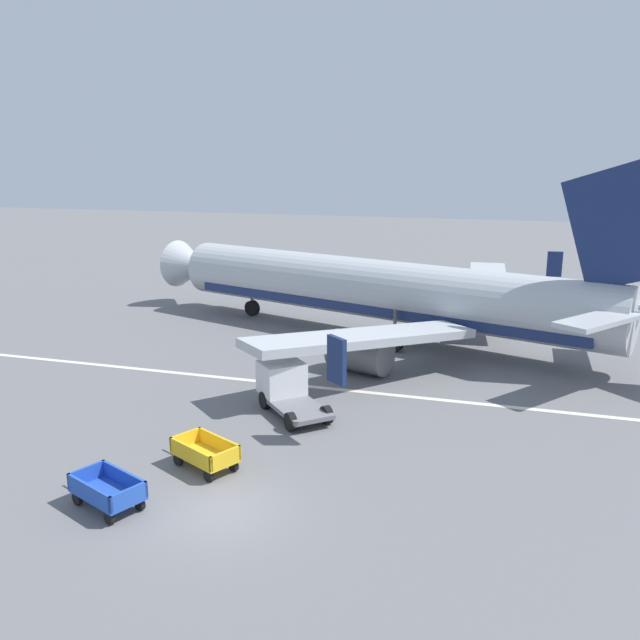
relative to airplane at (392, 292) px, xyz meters
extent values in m
plane|color=slate|center=(-1.28, -22.39, -3.05)|extent=(220.00, 220.00, 0.00)
cube|color=silver|center=(-1.28, -9.97, -3.05)|extent=(120.00, 0.36, 0.01)
cylinder|color=#B2B7BC|center=(-0.98, 0.32, 0.10)|extent=(29.66, 12.86, 3.70)
cube|color=navy|center=(-0.98, 0.32, -0.92)|extent=(26.75, 11.75, 0.56)
cone|color=#B2B7BC|center=(-16.66, 5.46, 0.10)|extent=(4.17, 4.44, 3.63)
cube|color=#B2B7BC|center=(0.34, -8.90, -0.57)|extent=(10.37, 11.61, 1.35)
cube|color=navy|center=(0.81, -15.89, 0.38)|extent=(0.97, 0.86, 1.90)
cylinder|color=slate|center=(-0.34, -7.03, -1.92)|extent=(3.69, 2.99, 2.10)
cube|color=#B2B7BC|center=(5.54, 6.97, -0.57)|extent=(3.47, 13.14, 1.35)
cube|color=navy|center=(10.06, 12.33, 0.38)|extent=(1.11, 0.27, 1.90)
cylinder|color=slate|center=(3.89, 5.87, -1.92)|extent=(3.69, 2.99, 2.10)
cube|color=navy|center=(12.13, -3.98, 4.85)|extent=(5.79, 2.20, 6.88)
cube|color=#B2B7BC|center=(11.33, -7.08, 0.70)|extent=(4.52, 5.26, 0.24)
cube|color=#B2B7BC|center=(13.32, -1.00, 0.70)|extent=(1.81, 5.20, 0.24)
cylinder|color=#4C4C51|center=(-10.96, 3.59, -1.48)|extent=(0.20, 0.20, 2.04)
cylinder|color=black|center=(-10.96, 3.59, -2.50)|extent=(1.19, 0.77, 1.10)
cylinder|color=#4C4C51|center=(0.71, -2.55, -1.48)|extent=(0.20, 0.20, 2.04)
cylinder|color=black|center=(0.71, -2.55, -2.50)|extent=(1.19, 0.77, 1.10)
cylinder|color=#4C4C51|center=(2.08, 1.63, -1.48)|extent=(0.20, 0.20, 2.04)
cylinder|color=black|center=(2.08, 1.63, -2.50)|extent=(1.19, 0.77, 1.10)
cube|color=#234CB2|center=(-4.97, -23.18, -2.57)|extent=(2.85, 2.27, 0.08)
cube|color=#234CB2|center=(-5.23, -23.77, -2.26)|extent=(2.34, 1.07, 0.55)
cube|color=#234CB2|center=(-4.72, -22.58, -2.26)|extent=(2.34, 1.07, 0.55)
cube|color=#234CB2|center=(-6.08, -22.71, -2.26)|extent=(0.64, 1.33, 0.55)
cube|color=#234CB2|center=(-3.87, -23.65, -2.26)|extent=(0.64, 1.33, 0.55)
cylinder|color=#2D2D33|center=(-6.63, -22.47, -2.61)|extent=(0.95, 0.46, 0.08)
cylinder|color=black|center=(-6.05, -23.33, -2.83)|extent=(0.47, 0.32, 0.44)
cylinder|color=black|center=(-5.62, -22.29, -2.83)|extent=(0.47, 0.32, 0.44)
cylinder|color=black|center=(-4.33, -24.06, -2.83)|extent=(0.47, 0.32, 0.44)
cylinder|color=black|center=(-3.89, -23.03, -2.83)|extent=(0.47, 0.32, 0.44)
cube|color=gold|center=(-3.17, -19.67, -2.57)|extent=(2.86, 2.37, 0.08)
cube|color=gold|center=(-3.47, -20.25, -2.26)|extent=(2.28, 1.21, 0.55)
cube|color=gold|center=(-2.88, -19.09, -2.26)|extent=(2.28, 1.21, 0.55)
cube|color=gold|center=(-4.25, -19.13, -2.26)|extent=(0.72, 1.30, 0.55)
cube|color=gold|center=(-2.10, -20.21, -2.26)|extent=(0.72, 1.30, 0.55)
cylinder|color=#2D2D33|center=(-4.78, -18.86, -2.61)|extent=(0.93, 0.52, 0.08)
cylinder|color=black|center=(-4.26, -19.75, -2.83)|extent=(0.46, 0.34, 0.44)
cylinder|color=black|center=(-3.76, -18.75, -2.83)|extent=(0.46, 0.34, 0.44)
cylinder|color=black|center=(-2.59, -20.59, -2.83)|extent=(0.46, 0.34, 0.44)
cylinder|color=black|center=(-2.09, -19.59, -2.83)|extent=(0.46, 0.34, 0.44)
cube|color=slate|center=(-1.30, -14.22, -2.55)|extent=(3.52, 3.55, 0.20)
cube|color=white|center=(-2.67, -12.79, -1.70)|extent=(2.55, 2.54, 1.50)
cube|color=#19232D|center=(-3.22, -12.22, -1.55)|extent=(1.22, 1.17, 0.67)
cylinder|color=black|center=(-3.29, -13.38, -2.65)|extent=(0.77, 0.79, 0.80)
cylinder|color=black|center=(-2.06, -12.20, -2.65)|extent=(0.77, 0.79, 0.80)
cylinder|color=black|center=(-1.30, -15.46, -2.65)|extent=(0.77, 0.79, 0.80)
cylinder|color=black|center=(-0.07, -14.28, -2.65)|extent=(0.77, 0.79, 0.80)
camera|label=1|loc=(7.44, -40.05, 8.18)|focal=37.14mm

